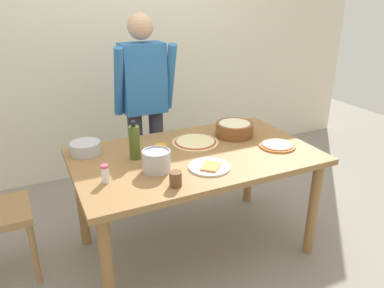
% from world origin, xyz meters
% --- Properties ---
extents(ground, '(8.00, 8.00, 0.00)m').
position_xyz_m(ground, '(0.00, 0.00, 0.00)').
color(ground, gray).
extents(wall_back, '(5.60, 0.10, 2.60)m').
position_xyz_m(wall_back, '(0.00, 1.60, 1.30)').
color(wall_back, silver).
rests_on(wall_back, ground).
extents(dining_table, '(1.60, 0.96, 0.76)m').
position_xyz_m(dining_table, '(0.00, 0.00, 0.67)').
color(dining_table, olive).
rests_on(dining_table, ground).
extents(person_cook, '(0.49, 0.25, 1.62)m').
position_xyz_m(person_cook, '(-0.09, 0.76, 0.94)').
color(person_cook, '#2D2D38').
rests_on(person_cook, ground).
extents(pizza_raw_on_board, '(0.33, 0.33, 0.02)m').
position_xyz_m(pizza_raw_on_board, '(0.08, 0.16, 0.77)').
color(pizza_raw_on_board, beige).
rests_on(pizza_raw_on_board, dining_table).
extents(pizza_cooked_on_tray, '(0.25, 0.25, 0.02)m').
position_xyz_m(pizza_cooked_on_tray, '(0.57, -0.14, 0.77)').
color(pizza_cooked_on_tray, '#C67A33').
rests_on(pizza_cooked_on_tray, dining_table).
extents(plate_with_slice, '(0.26, 0.26, 0.02)m').
position_xyz_m(plate_with_slice, '(-0.01, -0.23, 0.77)').
color(plate_with_slice, white).
rests_on(plate_with_slice, dining_table).
extents(popcorn_bowl, '(0.28, 0.28, 0.11)m').
position_xyz_m(popcorn_bowl, '(0.41, 0.17, 0.82)').
color(popcorn_bowl, brown).
rests_on(popcorn_bowl, dining_table).
extents(mixing_bowl_steel, '(0.20, 0.20, 0.08)m').
position_xyz_m(mixing_bowl_steel, '(-0.66, 0.31, 0.80)').
color(mixing_bowl_steel, '#B7B7BC').
rests_on(mixing_bowl_steel, dining_table).
extents(olive_oil_bottle, '(0.07, 0.07, 0.26)m').
position_xyz_m(olive_oil_bottle, '(-0.38, 0.10, 0.87)').
color(olive_oil_bottle, '#47561E').
rests_on(olive_oil_bottle, dining_table).
extents(steel_pot, '(0.17, 0.17, 0.13)m').
position_xyz_m(steel_pot, '(-0.32, -0.13, 0.83)').
color(steel_pot, '#B7B7BC').
rests_on(steel_pot, dining_table).
extents(cup_orange, '(0.07, 0.07, 0.08)m').
position_xyz_m(cup_orange, '(-0.22, 0.05, 0.80)').
color(cup_orange, orange).
rests_on(cup_orange, dining_table).
extents(cup_small_brown, '(0.07, 0.07, 0.08)m').
position_xyz_m(cup_small_brown, '(-0.29, -0.35, 0.80)').
color(cup_small_brown, brown).
rests_on(cup_small_brown, dining_table).
extents(salt_shaker, '(0.04, 0.04, 0.11)m').
position_xyz_m(salt_shaker, '(-0.63, -0.14, 0.81)').
color(salt_shaker, white).
rests_on(salt_shaker, dining_table).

